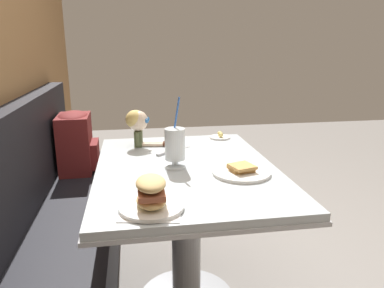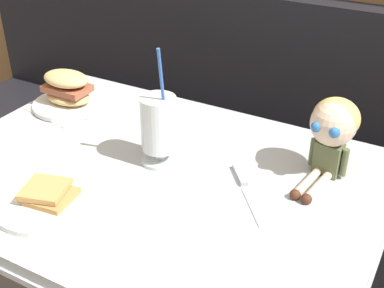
% 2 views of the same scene
% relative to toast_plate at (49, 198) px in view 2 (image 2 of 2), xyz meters
% --- Properties ---
extents(booth_bench, '(2.60, 0.48, 1.00)m').
position_rel_toast_plate_xyz_m(booth_bench, '(0.14, 0.85, -0.42)').
color(booth_bench, black).
rests_on(booth_bench, ground).
extents(diner_table, '(1.11, 0.81, 0.74)m').
position_rel_toast_plate_xyz_m(diner_table, '(0.14, 0.22, -0.21)').
color(diner_table, '#B2BCC1').
rests_on(diner_table, ground).
extents(toast_plate, '(0.25, 0.25, 0.04)m').
position_rel_toast_plate_xyz_m(toast_plate, '(0.00, 0.00, 0.00)').
color(toast_plate, white).
rests_on(toast_plate, diner_table).
extents(milkshake_glass, '(0.10, 0.10, 0.32)m').
position_rel_toast_plate_xyz_m(milkshake_glass, '(0.13, 0.27, 0.09)').
color(milkshake_glass, silver).
rests_on(milkshake_glass, diner_table).
extents(sandwich_plate, '(0.23, 0.23, 0.12)m').
position_rel_toast_plate_xyz_m(sandwich_plate, '(-0.28, 0.40, 0.03)').
color(sandwich_plate, white).
rests_on(sandwich_plate, diner_table).
extents(butter_knife, '(0.16, 0.19, 0.01)m').
position_rel_toast_plate_xyz_m(butter_knife, '(0.36, 0.28, -0.01)').
color(butter_knife, silver).
rests_on(butter_knife, diner_table).
extents(seated_doll, '(0.12, 0.22, 0.20)m').
position_rel_toast_plate_xyz_m(seated_doll, '(0.51, 0.42, 0.12)').
color(seated_doll, '#5B6642').
rests_on(seated_doll, diner_table).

